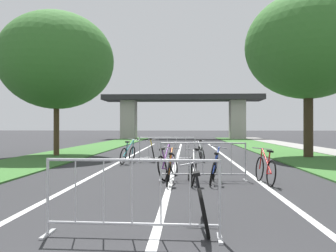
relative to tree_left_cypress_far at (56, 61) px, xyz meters
name	(u,v)px	position (x,y,z in m)	size (l,w,h in m)	color
grass_verge_left	(86,149)	(0.14, 4.88, -4.82)	(3.34, 50.78, 0.05)	#386B2D
grass_verge_right	(275,150)	(12.17, 4.88, -4.82)	(3.34, 50.78, 0.05)	#386B2D
sidewalk_path_right	(320,150)	(14.92, 4.88, -4.81)	(2.16, 50.78, 0.08)	gray
lane_stripe_center	(177,159)	(6.16, -1.20, -4.84)	(0.14, 29.38, 0.01)	silver
lane_stripe_right_lane	(229,159)	(8.55, -1.20, -4.84)	(0.14, 29.38, 0.01)	silver
lane_stripe_left_lane	(126,158)	(3.77, -1.20, -4.84)	(0.14, 29.38, 0.01)	silver
overpass_bridge	(183,108)	(6.16, 26.08, -0.93)	(19.59, 4.22, 5.41)	#2D2D30
tree_left_cypress_far	(56,61)	(0.00, 0.00, 0.00)	(5.77, 5.77, 7.30)	#4C3823
tree_right_oak_mid	(308,46)	(12.43, -0.38, 0.51)	(5.98, 5.98, 7.91)	#3D2D1E
crowd_barrier_nearest	(132,198)	(5.85, -12.82, -4.33)	(2.39, 0.51, 1.05)	#ADADB2
crowd_barrier_second	(203,162)	(7.04, -7.80, -4.33)	(2.39, 0.47, 1.05)	#ADADB2
crowd_barrier_third	(167,150)	(5.79, -2.78, -4.33)	(2.39, 0.46, 1.05)	#ADADB2
bicycle_blue_0	(214,169)	(7.32, -8.19, -4.48)	(0.62, 1.61, 0.98)	black
bicycle_orange_1	(169,170)	(6.14, -8.36, -4.49)	(0.46, 1.64, 0.94)	black
bicycle_black_2	(202,203)	(6.80, -12.35, -4.48)	(0.44, 1.66, 0.96)	black
bicycle_purple_3	(168,165)	(6.06, -7.42, -4.46)	(0.61, 1.79, 1.04)	black
bicycle_teal_4	(128,154)	(4.23, -3.40, -4.47)	(0.64, 1.72, 1.00)	black
bicycle_yellow_5	(153,152)	(5.14, -2.26, -4.46)	(0.61, 1.78, 0.99)	black
bicycle_white_6	(192,170)	(6.74, -8.31, -4.48)	(0.45, 1.72, 0.94)	black
bicycle_silver_7	(201,153)	(7.24, -2.20, -4.49)	(0.54, 1.69, 0.93)	black
bicycle_red_8	(265,169)	(8.62, -8.28, -4.47)	(0.55, 1.63, 0.93)	black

